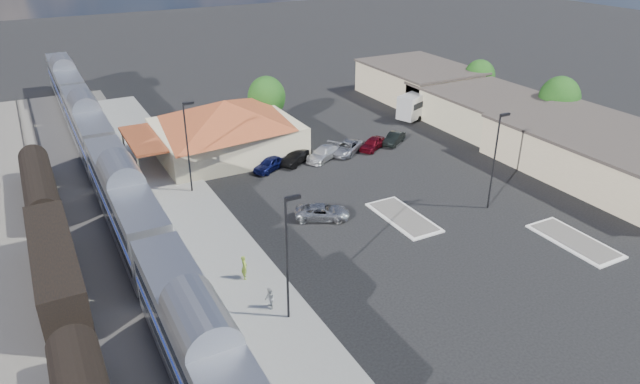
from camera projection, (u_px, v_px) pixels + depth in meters
name	position (u px, v px, depth m)	size (l,w,h in m)	color
ground	(378.00, 239.00, 47.27)	(280.00, 280.00, 0.00)	black
railbed	(98.00, 256.00, 44.72)	(16.00, 100.00, 0.12)	#4C4944
platform	(216.00, 240.00, 46.93)	(5.50, 92.00, 0.18)	gray
passenger_train	(126.00, 205.00, 46.58)	(3.00, 104.00, 5.55)	silver
freight_cars	(56.00, 270.00, 39.67)	(2.80, 46.00, 4.00)	black
station_depot	(225.00, 127.00, 63.08)	(18.35, 12.24, 6.20)	#C5B890
buildings_east	(507.00, 116.00, 69.51)	(14.40, 51.40, 4.80)	#C6B28C
traffic_island_south	(403.00, 217.00, 50.51)	(3.30, 7.50, 0.21)	silver
traffic_island_north	(574.00, 241.00, 46.79)	(3.30, 7.50, 0.21)	silver
lamp_plat_s	(288.00, 250.00, 35.57)	(1.08, 0.25, 9.00)	black
lamp_plat_n	(188.00, 140.00, 53.08)	(1.08, 0.25, 9.00)	black
lamp_lot	(496.00, 154.00, 50.09)	(1.08, 0.25, 9.00)	black
tree_east_b	(559.00, 98.00, 69.39)	(4.94, 4.94, 6.96)	#382314
tree_east_c	(479.00, 77.00, 80.73)	(4.41, 4.41, 6.21)	#382314
tree_depot	(267.00, 97.00, 70.67)	(4.71, 4.71, 6.63)	#382314
suv	(322.00, 212.00, 50.15)	(2.22, 4.82, 1.34)	#9EA0A6
coach_bus	(425.00, 100.00, 76.60)	(10.77, 6.16, 3.43)	silver
person_a	(244.00, 267.00, 41.42)	(0.68, 0.45, 1.88)	#A1C63D
person_b	(270.00, 299.00, 38.22)	(0.77, 0.60, 1.59)	silver
parked_car_a	(270.00, 164.00, 59.93)	(1.69, 4.20, 1.43)	#0D1142
parked_car_b	(296.00, 157.00, 61.52)	(1.52, 4.35, 1.43)	black
parked_car_c	(323.00, 153.00, 62.64)	(1.99, 4.90, 1.42)	silver
parked_car_d	(347.00, 148.00, 64.25)	(2.25, 4.87, 1.35)	#94959C
parked_car_e	(372.00, 144.00, 65.35)	(1.65, 4.09, 1.39)	maroon
parked_car_f	(394.00, 139.00, 66.96)	(1.41, 4.04, 1.33)	black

